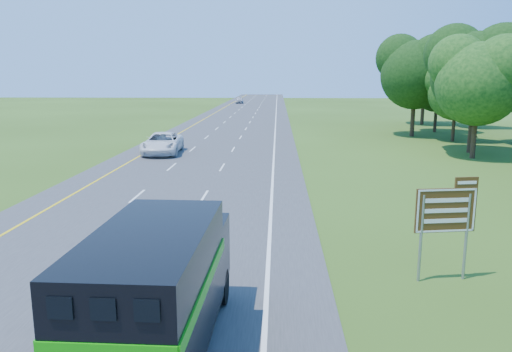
# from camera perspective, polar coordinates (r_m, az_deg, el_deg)

# --- Properties ---
(road) EXTENTS (15.00, 260.00, 0.04)m
(road) POSITION_cam_1_polar(r_m,az_deg,el_deg) (56.75, -3.40, 4.78)
(road) COLOR #38383A
(road) RESTS_ON ground
(lane_markings) EXTENTS (11.15, 260.00, 0.01)m
(lane_markings) POSITION_cam_1_polar(r_m,az_deg,el_deg) (56.74, -3.40, 4.81)
(lane_markings) COLOR yellow
(lane_markings) RESTS_ON road
(horse_truck) EXTENTS (2.49, 7.43, 3.27)m
(horse_truck) POSITION_cam_1_polar(r_m,az_deg,el_deg) (11.59, -10.93, -12.50)
(horse_truck) COLOR black
(horse_truck) RESTS_ON road
(white_suv) EXTENTS (3.34, 6.54, 1.77)m
(white_suv) POSITION_cam_1_polar(r_m,az_deg,el_deg) (42.83, -10.64, 3.71)
(white_suv) COLOR white
(white_suv) RESTS_ON road
(far_car) EXTENTS (1.91, 4.45, 1.50)m
(far_car) POSITION_cam_1_polar(r_m,az_deg,el_deg) (123.10, -1.90, 8.65)
(far_car) COLOR #B5B5BC
(far_car) RESTS_ON road
(exit_sign) EXTENTS (1.97, 0.37, 3.37)m
(exit_sign) POSITION_cam_1_polar(r_m,az_deg,el_deg) (16.77, 20.95, -4.11)
(exit_sign) COLOR gray
(exit_sign) RESTS_ON ground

